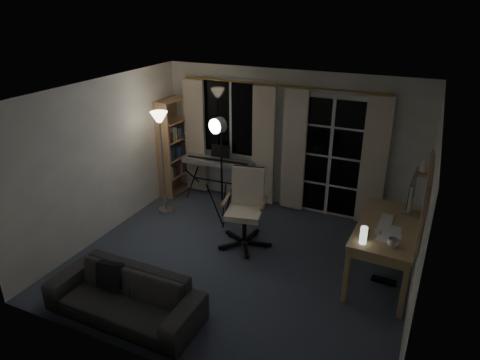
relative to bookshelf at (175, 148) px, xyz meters
name	(u,v)px	position (x,y,z in m)	size (l,w,h in m)	color
floor	(239,262)	(2.12, -1.73, -0.86)	(4.50, 4.00, 0.02)	#384152
window	(232,118)	(1.07, 0.24, 0.65)	(1.20, 0.08, 1.40)	white
french_door	(330,158)	(2.87, 0.24, 0.17)	(1.32, 0.09, 2.11)	white
curtains	(278,148)	(1.98, 0.15, 0.24)	(3.60, 0.07, 2.13)	gold
bookshelf	(175,148)	(0.00, 0.00, 0.00)	(0.32, 0.85, 1.80)	tan
torchiere_lamp	(160,133)	(0.29, -0.82, 0.57)	(0.34, 0.34, 1.77)	#B2B2B7
keyboard_piano	(218,163)	(0.93, -0.03, -0.13)	(1.32, 0.67, 0.95)	black
studio_light	(219,138)	(1.38, -0.86, 0.63)	(0.40, 0.41, 1.84)	black
office_chair	(246,200)	(1.98, -1.16, -0.17)	(0.80, 0.79, 1.17)	black
desk	(388,232)	(4.00, -1.27, -0.16)	(0.80, 1.51, 0.79)	tan
monitor	(412,193)	(4.20, -0.82, 0.24)	(0.20, 0.57, 0.50)	silver
desk_clutter	(378,245)	(3.93, -1.51, -0.23)	(0.49, 0.90, 1.01)	white
mug	(393,242)	(4.10, -1.77, 0.01)	(0.13, 0.10, 0.13)	silver
wall_mirror	(424,203)	(4.34, -2.08, 0.70)	(0.04, 0.94, 0.74)	tan
framed_print	(430,168)	(4.35, -1.18, 0.75)	(0.03, 0.42, 0.32)	tan
wall_shelf	(423,168)	(4.28, -0.68, 0.56)	(0.16, 0.30, 0.18)	tan
sofa	(123,290)	(1.36, -3.28, -0.49)	(1.85, 0.56, 0.72)	#28282A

